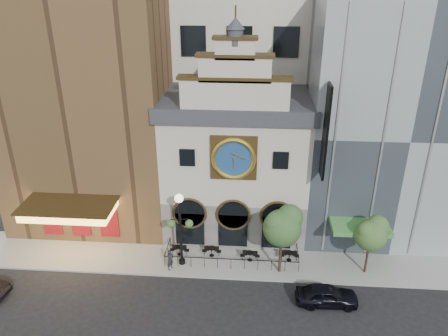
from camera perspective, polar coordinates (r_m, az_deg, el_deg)
ground at (r=34.65m, az=0.79°, el=-14.40°), size 120.00×120.00×0.00m
sidewalk at (r=36.57m, az=1.03°, el=-11.83°), size 44.00×5.00×0.15m
clock_building at (r=37.83m, az=1.57°, el=1.12°), size 12.60×8.78×18.65m
theater_building at (r=40.56m, az=-17.17°, el=10.51°), size 14.00×15.60×25.00m
retail_building at (r=40.27m, az=20.70°, el=6.25°), size 14.00×14.40×20.00m
cafe_railing at (r=36.25m, az=1.04°, el=-11.17°), size 10.60×2.60×0.90m
bistro_0 at (r=36.88m, az=-5.83°, el=-10.59°), size 1.58×0.68×0.90m
bistro_1 at (r=36.58m, az=-1.62°, el=-10.78°), size 1.58×0.68×0.90m
bistro_2 at (r=36.12m, az=3.41°, el=-11.35°), size 1.58×0.68×0.90m
bistro_3 at (r=36.46m, az=8.53°, el=-11.23°), size 1.58×0.68×0.90m
car_right at (r=33.01m, az=13.28°, el=-15.87°), size 4.45×1.90×1.50m
pedestrian at (r=35.17m, az=-7.03°, el=-11.81°), size 0.68×0.76×1.75m
lamppost at (r=33.98m, az=-5.75°, el=-7.01°), size 2.01×0.79×6.31m
tree_left at (r=33.11m, az=7.69°, el=-7.42°), size 2.98×2.87×5.75m
tree_right at (r=34.90m, az=18.70°, el=-8.02°), size 2.54×2.45×4.90m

